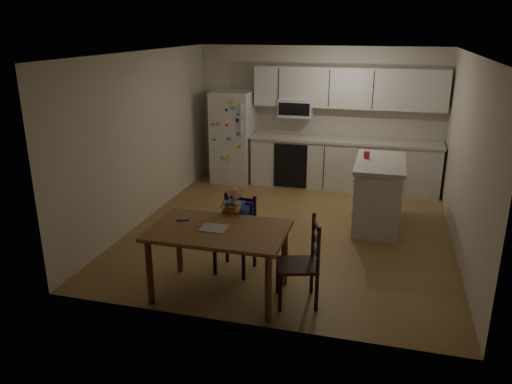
{
  "coord_description": "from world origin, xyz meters",
  "views": [
    {
      "loc": [
        1.25,
        -6.64,
        2.86
      ],
      "look_at": [
        -0.15,
        -1.39,
        1.02
      ],
      "focal_mm": 35.0,
      "sensor_mm": 36.0,
      "label": 1
    }
  ],
  "objects_px": {
    "kitchen_island": "(378,193)",
    "chair_booster": "(236,219)",
    "refrigerator": "(233,137)",
    "dining_table": "(219,238)",
    "chair_side": "(306,257)",
    "red_cup": "(367,155)"
  },
  "relations": [
    {
      "from": "red_cup",
      "to": "chair_booster",
      "type": "height_order",
      "value": "red_cup"
    },
    {
      "from": "kitchen_island",
      "to": "refrigerator",
      "type": "bearing_deg",
      "value": 149.31
    },
    {
      "from": "red_cup",
      "to": "chair_booster",
      "type": "bearing_deg",
      "value": -124.73
    },
    {
      "from": "refrigerator",
      "to": "chair_booster",
      "type": "xyz_separation_m",
      "value": [
        1.15,
        -3.53,
        -0.2
      ]
    },
    {
      "from": "kitchen_island",
      "to": "red_cup",
      "type": "relative_size",
      "value": 12.42
    },
    {
      "from": "refrigerator",
      "to": "kitchen_island",
      "type": "relative_size",
      "value": 1.27
    },
    {
      "from": "kitchen_island",
      "to": "chair_side",
      "type": "distance_m",
      "value": 2.53
    },
    {
      "from": "red_cup",
      "to": "chair_side",
      "type": "relative_size",
      "value": 0.11
    },
    {
      "from": "dining_table",
      "to": "chair_booster",
      "type": "height_order",
      "value": "chair_booster"
    },
    {
      "from": "red_cup",
      "to": "chair_booster",
      "type": "distance_m",
      "value": 2.47
    },
    {
      "from": "kitchen_island",
      "to": "chair_booster",
      "type": "xyz_separation_m",
      "value": [
        -1.6,
        -1.9,
        0.16
      ]
    },
    {
      "from": "red_cup",
      "to": "dining_table",
      "type": "bearing_deg",
      "value": -118.01
    },
    {
      "from": "dining_table",
      "to": "chair_side",
      "type": "height_order",
      "value": "chair_side"
    },
    {
      "from": "kitchen_island",
      "to": "chair_booster",
      "type": "bearing_deg",
      "value": -130.07
    },
    {
      "from": "kitchen_island",
      "to": "red_cup",
      "type": "bearing_deg",
      "value": 153.09
    },
    {
      "from": "kitchen_island",
      "to": "chair_side",
      "type": "relative_size",
      "value": 1.41
    },
    {
      "from": "kitchen_island",
      "to": "chair_booster",
      "type": "distance_m",
      "value": 2.49
    },
    {
      "from": "chair_booster",
      "to": "chair_side",
      "type": "height_order",
      "value": "chair_booster"
    },
    {
      "from": "refrigerator",
      "to": "kitchen_island",
      "type": "height_order",
      "value": "refrigerator"
    },
    {
      "from": "red_cup",
      "to": "chair_booster",
      "type": "xyz_separation_m",
      "value": [
        -1.39,
        -2.0,
        -0.39
      ]
    },
    {
      "from": "refrigerator",
      "to": "kitchen_island",
      "type": "bearing_deg",
      "value": -30.69
    },
    {
      "from": "chair_booster",
      "to": "refrigerator",
      "type": "bearing_deg",
      "value": 113.25
    }
  ]
}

